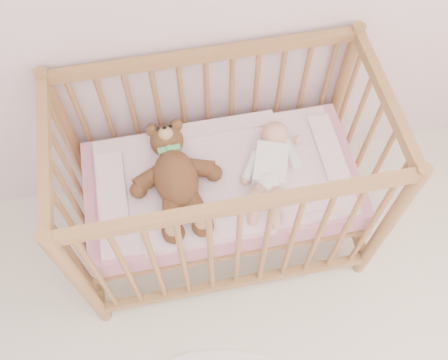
{
  "coord_description": "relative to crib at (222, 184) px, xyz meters",
  "views": [
    {
      "loc": [
        -0.12,
        0.51,
        2.47
      ],
      "look_at": [
        0.09,
        1.55,
        0.62
      ],
      "focal_mm": 40.0,
      "sensor_mm": 36.0,
      "label": 1
    }
  ],
  "objects": [
    {
      "name": "crib",
      "position": [
        0.0,
        0.0,
        0.0
      ],
      "size": [
        1.36,
        0.76,
        1.0
      ],
      "primitive_type": null,
      "color": "olive",
      "rests_on": "floor"
    },
    {
      "name": "mattress",
      "position": [
        0.0,
        0.0,
        -0.01
      ],
      "size": [
        1.22,
        0.62,
        0.13
      ],
      "primitive_type": "cube",
      "color": "pink",
      "rests_on": "crib"
    },
    {
      "name": "blanket",
      "position": [
        0.0,
        0.0,
        0.06
      ],
      "size": [
        1.1,
        0.58,
        0.06
      ],
      "primitive_type": null,
      "color": "pink",
      "rests_on": "mattress"
    },
    {
      "name": "baby",
      "position": [
        0.21,
        -0.02,
        0.14
      ],
      "size": [
        0.43,
        0.6,
        0.13
      ],
      "primitive_type": null,
      "rotation": [
        0.0,
        0.0,
        -0.34
      ],
      "color": "white",
      "rests_on": "blanket"
    },
    {
      "name": "teddy_bear",
      "position": [
        -0.2,
        -0.02,
        0.15
      ],
      "size": [
        0.45,
        0.62,
        0.16
      ],
      "primitive_type": null,
      "rotation": [
        0.0,
        0.0,
        0.06
      ],
      "color": "brown",
      "rests_on": "blanket"
    }
  ]
}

